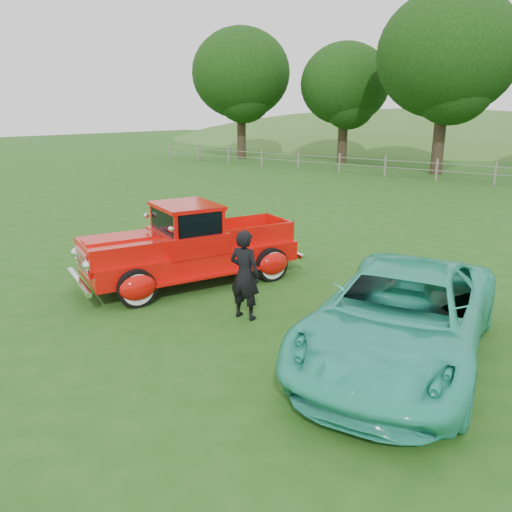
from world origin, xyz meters
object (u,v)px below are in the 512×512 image
Objects in this scene: man at (245,275)px; tree_mid_west at (345,84)px; tree_far_west at (241,74)px; teal_sedan at (402,315)px; tree_near_west at (447,55)px; red_pickup at (190,247)px.

tree_mid_west is at bearing -71.41° from man.
tree_far_west is 8.30m from tree_mid_west.
tree_far_west is 33.01m from man.
tree_far_west is 5.93× the size of man.
teal_sedan is (23.33, -25.08, -5.77)m from tree_far_west.
tree_far_west is at bearing -56.97° from man.
tree_near_west is (8.00, -3.00, 1.25)m from tree_mid_west.
teal_sedan is at bearing 14.88° from red_pickup.
tree_mid_west reaches higher than man.
tree_mid_west is 1.60× the size of red_pickup.
man is (12.45, -27.29, -4.71)m from tree_mid_west.
tree_near_west is 2.03× the size of teal_sedan.
tree_near_west is 1.98× the size of red_pickup.
tree_far_west reaches higher than red_pickup.
tree_far_west is 16.03m from tree_near_west.
red_pickup is at bearing -68.85° from tree_mid_west.
red_pickup is 2.39m from man.
teal_sedan is (7.33, -24.08, -6.09)m from tree_near_west.
tree_mid_west is at bearing 110.52° from teal_sedan.
teal_sedan is at bearing -47.07° from tree_far_west.
teal_sedan is 2.89m from man.
man is at bearing 0.99° from red_pickup.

